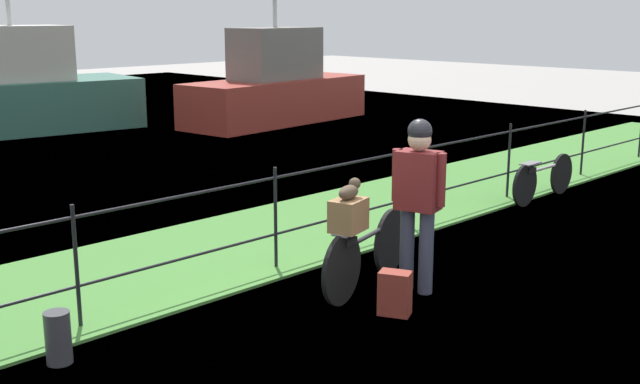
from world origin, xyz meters
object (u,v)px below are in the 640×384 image
object	(u,v)px
bicycle_parked	(543,178)
moored_boat_far	(276,88)
terrier_dog	(350,190)
mooring_bollard	(58,338)
backpack_on_paving	(395,293)
wooden_crate	(348,215)
cyclist_person	(418,190)
moored_boat_near	(16,93)
bicycle_main	(367,253)

from	to	relation	value
bicycle_parked	moored_boat_far	distance (m)	9.21
terrier_dog	mooring_bollard	xyz separation A→B (m)	(-2.58, 0.65, -0.85)
backpack_on_paving	moored_boat_far	xyz separation A→B (m)	(7.65, 10.07, 0.63)
wooden_crate	mooring_bollard	xyz separation A→B (m)	(-2.56, 0.66, -0.62)
cyclist_person	moored_boat_near	size ratio (longest dim) A/B	0.31
moored_boat_near	moored_boat_far	distance (m)	5.95
bicycle_main	backpack_on_paving	distance (m)	0.73
backpack_on_paving	moored_boat_near	bearing A→B (deg)	-35.70
wooden_crate	moored_boat_far	xyz separation A→B (m)	(7.68, 9.53, 0.00)
terrier_dog	cyclist_person	size ratio (longest dim) A/B	0.19
backpack_on_paving	bicycle_parked	bearing A→B (deg)	-99.97
bicycle_parked	moored_boat_near	xyz separation A→B (m)	(-2.37, 11.78, 0.54)
bicycle_parked	backpack_on_paving	bearing A→B (deg)	-165.14
bicycle_parked	moored_boat_far	size ratio (longest dim) A/B	0.33
wooden_crate	cyclist_person	xyz separation A→B (m)	(0.65, -0.30, 0.17)
moored_boat_far	terrier_dog	bearing A→B (deg)	-128.80
cyclist_person	moored_boat_near	world-z (taller)	moored_boat_near
terrier_dog	moored_boat_far	xyz separation A→B (m)	(7.66, 9.52, -0.23)
mooring_bollard	moored_boat_near	xyz separation A→B (m)	(5.11, 11.88, 0.65)
wooden_crate	terrier_dog	distance (m)	0.23
cyclist_person	mooring_bollard	size ratio (longest dim) A/B	4.04
moored_boat_near	terrier_dog	bearing A→B (deg)	-101.39
mooring_bollard	bicycle_parked	distance (m)	7.48
terrier_dog	backpack_on_paving	size ratio (longest dim) A/B	0.81
moored_boat_near	backpack_on_paving	bearing A→B (deg)	-100.87
mooring_bollard	moored_boat_near	distance (m)	12.95
bicycle_main	mooring_bollard	world-z (taller)	bicycle_main
cyclist_person	moored_boat_far	bearing A→B (deg)	54.40
bicycle_main	backpack_on_paving	size ratio (longest dim) A/B	4.19
moored_boat_far	moored_boat_near	bearing A→B (deg)	149.60
backpack_on_paving	bicycle_parked	distance (m)	5.06
wooden_crate	moored_boat_near	world-z (taller)	moored_boat_near
terrier_dog	moored_boat_near	distance (m)	12.79
bicycle_main	terrier_dog	world-z (taller)	terrier_dog
wooden_crate	terrier_dog	size ratio (longest dim) A/B	1.06
wooden_crate	moored_boat_near	bearing A→B (deg)	78.51
wooden_crate	moored_boat_far	size ratio (longest dim) A/B	0.07
terrier_dog	bicycle_parked	bearing A→B (deg)	8.72
wooden_crate	cyclist_person	world-z (taller)	cyclist_person
cyclist_person	mooring_bollard	xyz separation A→B (m)	(-3.21, 0.95, -0.79)
mooring_bollard	backpack_on_paving	bearing A→B (deg)	-24.75
wooden_crate	terrier_dog	bearing A→B (deg)	14.60
mooring_bollard	moored_boat_near	bearing A→B (deg)	66.73
moored_boat_near	moored_boat_far	size ratio (longest dim) A/B	1.07
bicycle_main	moored_boat_near	xyz separation A→B (m)	(2.18, 12.44, 0.50)
cyclist_person	bicycle_parked	bearing A→B (deg)	13.85
wooden_crate	mooring_bollard	distance (m)	2.71
terrier_dog	moored_boat_near	bearing A→B (deg)	78.61
bicycle_main	moored_boat_near	distance (m)	12.64
cyclist_person	backpack_on_paving	world-z (taller)	cyclist_person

